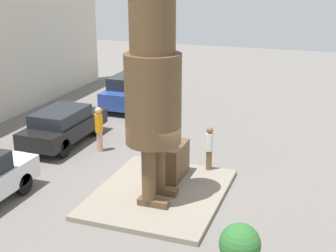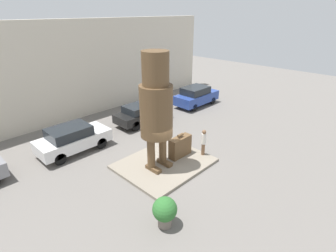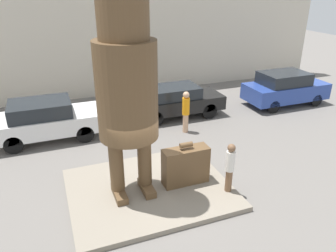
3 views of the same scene
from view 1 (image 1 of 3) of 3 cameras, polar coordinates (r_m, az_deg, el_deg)
ground_plane at (r=14.91m, az=-0.97°, el=-8.46°), size 60.00×60.00×0.00m
pedestal at (r=14.87m, az=-0.97°, el=-8.19°), size 4.79×3.89×0.16m
statue_figure at (r=13.14m, az=-1.84°, el=4.87°), size 1.62×1.62×6.00m
giant_suitcase at (r=15.51m, az=0.98°, el=-4.29°), size 1.42×0.51×1.38m
tourist at (r=16.09m, az=5.06°, el=-2.50°), size 0.26×0.26×1.55m
parked_car_black at (r=19.34m, az=-12.63°, el=0.14°), size 4.30×1.71×1.48m
parked_car_blue at (r=24.08m, az=-4.38°, el=4.35°), size 4.21×1.84×1.70m
planter_pot at (r=11.19m, az=8.73°, el=-14.33°), size 0.97×0.97×1.29m
worker_hivis at (r=18.23m, az=-8.40°, el=-0.17°), size 0.30×0.30×1.79m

